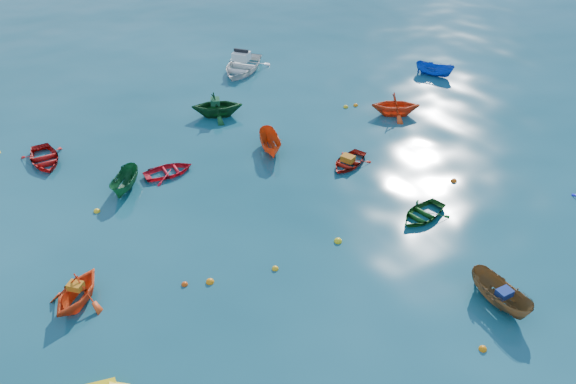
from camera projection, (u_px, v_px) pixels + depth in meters
name	position (u px, v px, depth m)	size (l,w,h in m)	color
ground	(340.00, 255.00, 25.52)	(160.00, 160.00, 0.00)	#093C47
sampan_brown_mid	(498.00, 304.00, 23.03)	(1.16, 3.08, 1.19)	brown
dinghy_orange_w	(80.00, 302.00, 23.10)	(2.41, 2.80, 1.47)	#F44716
dinghy_green_e	(422.00, 217.00, 27.84)	(2.02, 2.82, 0.59)	#104512
dinghy_red_nw	(169.00, 174.00, 31.05)	(1.95, 2.72, 0.56)	red
sampan_orange_n	(271.00, 150.00, 33.12)	(1.13, 3.01, 1.16)	#C64112
dinghy_green_n	(218.00, 116.00, 36.75)	(2.82, 3.27, 1.72)	#0F431B
dinghy_red_ne	(348.00, 165.00, 31.83)	(1.97, 2.76, 0.57)	#AC1A0E
sampan_blue_far	(433.00, 76.00, 42.15)	(1.08, 2.87, 1.11)	#0D3CA6
dinghy_red_far	(45.00, 162.00, 32.06)	(2.33, 3.26, 0.68)	#AE100E
dinghy_orange_far	(394.00, 115.00, 36.88)	(2.69, 3.12, 1.64)	#E14115
sampan_green_far	(127.00, 189.00, 29.83)	(1.04, 2.77, 1.07)	#13532A
motorboat_white	(242.00, 71.00, 42.90)	(3.50, 4.89, 1.62)	white
tarp_blue_a	(504.00, 293.00, 22.50)	(0.61, 0.46, 0.30)	navy
tarp_orange_a	(76.00, 286.00, 22.63)	(0.59, 0.45, 0.29)	orange
tarp_green_b	(215.00, 101.00, 36.15)	(0.76, 0.57, 0.37)	#114726
tarp_orange_b	(348.00, 158.00, 31.51)	(0.71, 0.54, 0.35)	#C06C13
buoy_or_a	(210.00, 282.00, 24.06)	(0.36, 0.36, 0.36)	orange
buoy_ye_a	(275.00, 269.00, 24.74)	(0.30, 0.30, 0.30)	gold
buoy_or_b	(483.00, 349.00, 21.11)	(0.31, 0.31, 0.31)	orange
buoy_ye_b	(97.00, 212.00, 28.20)	(0.33, 0.33, 0.33)	yellow
buoy_or_c	(185.00, 285.00, 23.93)	(0.29, 0.29, 0.29)	#D3450B
buoy_ye_c	(338.00, 242.00, 26.28)	(0.38, 0.38, 0.38)	yellow
buoy_or_d	(454.00, 181.00, 30.44)	(0.34, 0.34, 0.34)	#D9530B
buoy_or_e	(356.00, 106.00, 37.98)	(0.32, 0.32, 0.32)	orange
buoy_ye_e	(346.00, 107.00, 37.78)	(0.33, 0.33, 0.33)	gold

